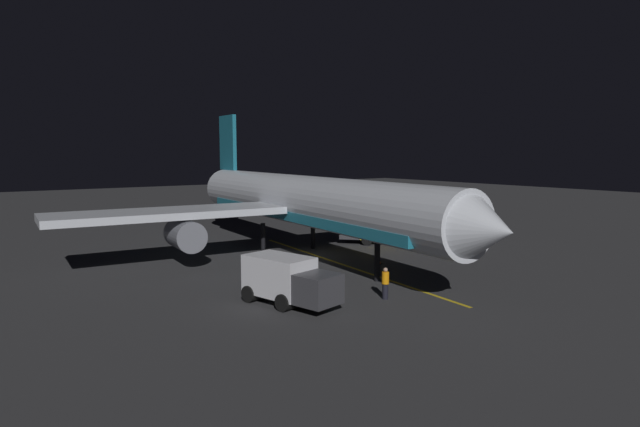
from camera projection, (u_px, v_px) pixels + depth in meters
name	position (u px, v px, depth m)	size (l,w,h in m)	color
ground_plane	(305.00, 258.00, 40.91)	(180.00, 180.00, 0.20)	#313133
apron_guide_stripe	(343.00, 265.00, 37.97)	(0.24, 24.55, 0.01)	gold
airliner	(301.00, 202.00, 40.97)	(36.03, 39.77, 11.54)	silver
baggage_truck	(287.00, 281.00, 27.83)	(3.36, 5.77, 2.51)	silver
catering_truck	(378.00, 229.00, 46.49)	(5.55, 5.61, 2.54)	gold
ground_crew_worker	(385.00, 283.00, 28.97)	(0.40, 0.40, 1.74)	black
traffic_cone_near_left	(334.00, 284.00, 31.40)	(0.50, 0.50, 0.55)	#EA590F
traffic_cone_near_right	(333.00, 291.00, 29.68)	(0.50, 0.50, 0.55)	#EA590F
traffic_cone_under_wing	(313.00, 295.00, 28.90)	(0.50, 0.50, 0.55)	#EA590F
traffic_cone_far	(379.00, 260.00, 38.17)	(0.50, 0.50, 0.55)	#EA590F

